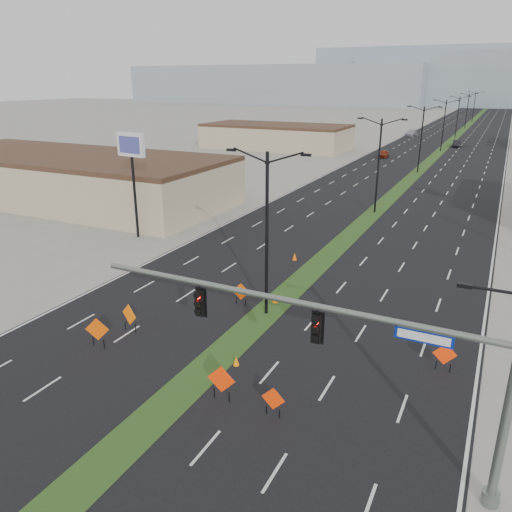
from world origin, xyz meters
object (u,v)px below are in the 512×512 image
at_px(streetlight_2, 421,137).
at_px(construction_sign_5, 445,355).
at_px(streetlight_5, 467,110).
at_px(cone_0, 236,361).
at_px(construction_sign_4, 273,400).
at_px(streetlight_3, 444,124).
at_px(cone_2, 316,323).
at_px(construction_sign_0, 97,330).
at_px(streetlight_1, 379,163).
at_px(streetlight_6, 474,106).
at_px(construction_sign_2, 241,292).
at_px(construction_sign_1, 129,316).
at_px(pole_sign_west, 131,153).
at_px(cone_3, 295,257).
at_px(cone_1, 275,299).
at_px(car_far, 411,133).
at_px(streetlight_4, 458,115).
at_px(car_left, 384,154).
at_px(streetlight_0, 267,230).
at_px(signal_mast, 366,350).
at_px(construction_sign_3, 221,380).
at_px(car_mid, 457,144).

relative_size(streetlight_2, construction_sign_5, 6.51).
height_order(streetlight_5, cone_0, streetlight_5).
bearing_deg(streetlight_2, construction_sign_4, -85.99).
relative_size(streetlight_3, cone_2, 17.76).
bearing_deg(construction_sign_0, construction_sign_4, -28.65).
relative_size(streetlight_1, construction_sign_5, 6.51).
height_order(streetlight_6, construction_sign_2, streetlight_6).
distance_m(streetlight_3, construction_sign_4, 93.22).
bearing_deg(construction_sign_0, streetlight_3, 63.52).
height_order(streetlight_6, cone_2, streetlight_6).
xyz_separation_m(construction_sign_1, construction_sign_2, (4.06, 6.02, -0.13)).
bearing_deg(construction_sign_5, streetlight_5, 83.48).
bearing_deg(construction_sign_0, pole_sign_west, 100.52).
xyz_separation_m(cone_3, pole_sign_west, (-15.42, -0.55, 7.40)).
distance_m(construction_sign_2, cone_1, 2.31).
bearing_deg(car_far, streetlight_4, 13.64).
relative_size(streetlight_1, car_left, 2.58).
distance_m(streetlight_0, streetlight_1, 28.00).
xyz_separation_m(streetlight_4, streetlight_6, (0.00, 56.00, 0.00)).
bearing_deg(car_far, streetlight_0, -77.07).
bearing_deg(signal_mast, streetlight_2, 97.39).
height_order(streetlight_3, construction_sign_3, streetlight_3).
xyz_separation_m(cone_0, pole_sign_west, (-18.70, 15.40, 7.44)).
distance_m(construction_sign_1, cone_1, 9.39).
height_order(streetlight_1, construction_sign_1, streetlight_1).
height_order(streetlight_3, streetlight_6, same).
relative_size(streetlight_3, construction_sign_2, 6.69).
bearing_deg(cone_0, pole_sign_west, 140.52).
height_order(construction_sign_4, cone_0, construction_sign_4).
distance_m(streetlight_0, construction_sign_0, 11.02).
relative_size(signal_mast, construction_sign_1, 9.58).
bearing_deg(construction_sign_4, construction_sign_0, 171.32).
bearing_deg(streetlight_4, car_mid, -83.60).
height_order(car_mid, car_far, car_far).
bearing_deg(cone_3, streetlight_1, 83.46).
bearing_deg(construction_sign_3, pole_sign_west, 130.71).
height_order(streetlight_0, streetlight_5, same).
distance_m(streetlight_4, cone_3, 102.33).
bearing_deg(car_left, streetlight_1, -82.38).
height_order(signal_mast, streetlight_1, streetlight_1).
xyz_separation_m(signal_mast, cone_3, (-10.64, 19.82, -4.47)).
xyz_separation_m(streetlight_6, car_left, (-8.54, -97.95, -4.76)).
bearing_deg(car_far, construction_sign_2, -78.08).
bearing_deg(signal_mast, construction_sign_2, 135.39).
xyz_separation_m(car_far, construction_sign_2, (8.65, -110.43, 0.12)).
distance_m(streetlight_0, cone_0, 8.09).
height_order(streetlight_1, cone_0, streetlight_1).
bearing_deg(car_left, construction_sign_2, -88.49).
xyz_separation_m(streetlight_0, car_far, (-10.65, 110.84, -4.66)).
xyz_separation_m(streetlight_6, cone_1, (-0.13, -166.36, -5.10)).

